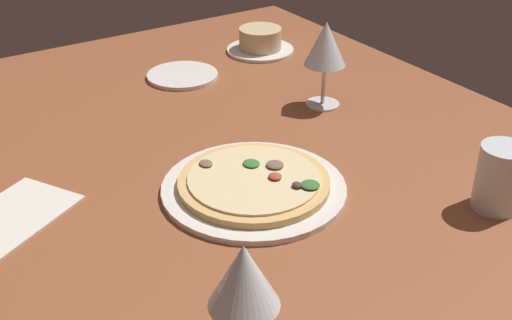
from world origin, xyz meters
TOP-DOWN VIEW (x-y plane):
  - dining_table at (0.00, 0.00)cm, footprint 150.00×110.00cm
  - pizza_main at (7.61, -5.75)cm, footprint 29.74×29.74cm
  - ramekin_on_saucer at (-44.96, 30.19)cm, footprint 16.33×16.33cm
  - wine_glass_far at (36.83, -26.02)cm, footprint 7.93×7.93cm
  - wine_glass_near at (-12.25, 23.77)cm, footprint 8.30×8.30cm
  - water_glass at (31.74, 22.91)cm, footprint 7.31×7.31cm
  - side_plate at (-40.79, 6.61)cm, footprint 15.80×15.80cm
  - paper_menu at (-6.21, -40.32)cm, footprint 20.09×22.23cm

SIDE VIEW (x-z plane):
  - dining_table at x=0.00cm, z-range 0.00..4.00cm
  - paper_menu at x=-6.21cm, z-range 4.00..4.30cm
  - side_plate at x=-40.79cm, z-range 4.00..4.90cm
  - pizza_main at x=7.61cm, z-range 3.47..6.85cm
  - ramekin_on_saucer at x=-44.96cm, z-range 3.56..9.46cm
  - water_glass at x=31.74cm, z-range 3.41..13.84cm
  - wine_glass_far at x=36.83cm, z-range 7.62..23.58cm
  - wine_glass_near at x=-12.25cm, z-range 7.91..25.39cm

